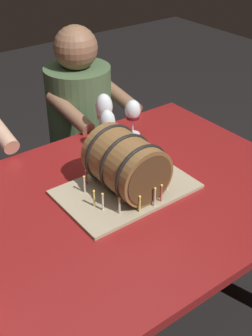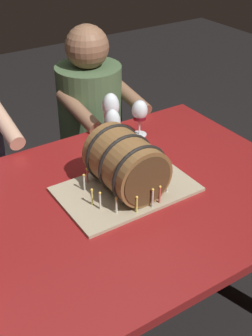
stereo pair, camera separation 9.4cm
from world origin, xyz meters
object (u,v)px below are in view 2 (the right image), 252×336
Objects in this scene: wine_glass_rose at (111,108)px; wine_glass_white at (113,124)px; dining_table at (116,219)px; barrel_cake at (126,167)px; person_seated_right at (92,139)px; wine_glass_red at (140,112)px.

wine_glass_rose is 0.12m from wine_glass_white.
dining_table is 0.21m from barrel_cake.
person_seated_right is (0.14, 0.46, -0.33)m from wine_glass_white.
person_seated_right reaches higher than wine_glass_white.
person_seated_right is (-0.03, 0.41, -0.32)m from wine_glass_red.
wine_glass_rose is at bearing 62.13° from wine_glass_white.
person_seated_right reaches higher than dining_table.
dining_table is 8.54× the size of wine_glass_red.
wine_glass_red reaches higher than dining_table.
wine_glass_red is 0.17m from wine_glass_white.
wine_glass_white is 0.58m from person_seated_right.
person_seated_right is (0.09, 0.35, -0.35)m from wine_glass_rose.
dining_table is 0.54m from wine_glass_red.
barrel_cake is at bearing -130.91° from wine_glass_red.
dining_table is 0.53m from wine_glass_rose.
barrel_cake is 0.32m from wine_glass_white.
barrel_cake is at bearing -112.70° from wine_glass_white.
barrel_cake reaches higher than wine_glass_rose.
wine_glass_rose is 1.12× the size of wine_glass_white.
wine_glass_rose is at bearing 151.65° from wine_glass_red.
barrel_cake reaches higher than wine_glass_red.
barrel_cake is 0.85m from person_seated_right.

